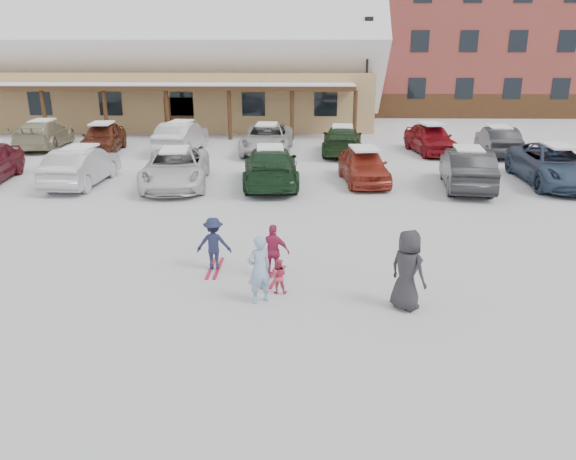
{
  "coord_description": "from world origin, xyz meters",
  "views": [
    {
      "loc": [
        0.64,
        -11.81,
        5.23
      ],
      "look_at": [
        0.3,
        1.0,
        1.0
      ],
      "focal_mm": 35.0,
      "sensor_mm": 36.0,
      "label": 1
    }
  ],
  "objects_px": {
    "child_magenta": "(274,251)",
    "parked_car_2": "(176,168)",
    "parked_car_4": "(364,165)",
    "parked_car_10": "(267,139)",
    "bystander_dark": "(408,270)",
    "parked_car_13": "(498,141)",
    "lamp_post": "(367,69)",
    "parked_car_7": "(44,134)",
    "alpine_hotel": "(471,1)",
    "day_lodge": "(163,65)",
    "parked_car_6": "(557,165)",
    "parked_car_11": "(342,140)",
    "adult_skier": "(259,269)",
    "parked_car_1": "(81,166)",
    "parked_car_3": "(270,166)",
    "parked_car_8": "(103,138)",
    "parked_car_12": "(431,139)",
    "parked_car_9": "(181,137)",
    "child_navy": "(214,244)",
    "toddler_red": "(278,276)",
    "parked_car_5": "(467,168)"
  },
  "relations": [
    {
      "from": "parked_car_9",
      "to": "parked_car_13",
      "type": "bearing_deg",
      "value": -176.1
    },
    {
      "from": "child_magenta",
      "to": "parked_car_2",
      "type": "relative_size",
      "value": 0.25
    },
    {
      "from": "parked_car_7",
      "to": "alpine_hotel",
      "type": "bearing_deg",
      "value": -149.28
    },
    {
      "from": "lamp_post",
      "to": "parked_car_1",
      "type": "bearing_deg",
      "value": -130.27
    },
    {
      "from": "adult_skier",
      "to": "lamp_post",
      "type": "bearing_deg",
      "value": -132.83
    },
    {
      "from": "parked_car_9",
      "to": "lamp_post",
      "type": "bearing_deg",
      "value": -137.65
    },
    {
      "from": "parked_car_1",
      "to": "parked_car_4",
      "type": "relative_size",
      "value": 1.11
    },
    {
      "from": "alpine_hotel",
      "to": "parked_car_10",
      "type": "bearing_deg",
      "value": -125.77
    },
    {
      "from": "bystander_dark",
      "to": "parked_car_11",
      "type": "distance_m",
      "value": 17.47
    },
    {
      "from": "parked_car_2",
      "to": "parked_car_10",
      "type": "height_order",
      "value": "parked_car_10"
    },
    {
      "from": "adult_skier",
      "to": "parked_car_12",
      "type": "relative_size",
      "value": 0.34
    },
    {
      "from": "day_lodge",
      "to": "parked_car_6",
      "type": "distance_m",
      "value": 26.69
    },
    {
      "from": "lamp_post",
      "to": "child_magenta",
      "type": "distance_m",
      "value": 24.54
    },
    {
      "from": "child_navy",
      "to": "parked_car_3",
      "type": "relative_size",
      "value": 0.25
    },
    {
      "from": "parked_car_12",
      "to": "parked_car_2",
      "type": "bearing_deg",
      "value": -154.94
    },
    {
      "from": "parked_car_11",
      "to": "parked_car_10",
      "type": "bearing_deg",
      "value": 1.71
    },
    {
      "from": "parked_car_13",
      "to": "parked_car_5",
      "type": "bearing_deg",
      "value": 69.48
    },
    {
      "from": "adult_skier",
      "to": "parked_car_8",
      "type": "bearing_deg",
      "value": -93.96
    },
    {
      "from": "bystander_dark",
      "to": "parked_car_13",
      "type": "xyz_separation_m",
      "value": [
        7.51,
        17.41,
        -0.15
      ]
    },
    {
      "from": "parked_car_2",
      "to": "parked_car_10",
      "type": "distance_m",
      "value": 7.76
    },
    {
      "from": "bystander_dark",
      "to": "lamp_post",
      "type": "bearing_deg",
      "value": -45.6
    },
    {
      "from": "bystander_dark",
      "to": "parked_car_7",
      "type": "bearing_deg",
      "value": -1.36
    },
    {
      "from": "parked_car_5",
      "to": "parked_car_7",
      "type": "xyz_separation_m",
      "value": [
        -20.03,
        8.34,
        -0.04
      ]
    },
    {
      "from": "child_navy",
      "to": "parked_car_5",
      "type": "distance_m",
      "value": 11.9
    },
    {
      "from": "bystander_dark",
      "to": "parked_car_1",
      "type": "height_order",
      "value": "bystander_dark"
    },
    {
      "from": "lamp_post",
      "to": "parked_car_11",
      "type": "relative_size",
      "value": 1.42
    },
    {
      "from": "parked_car_1",
      "to": "parked_car_6",
      "type": "relative_size",
      "value": 0.81
    },
    {
      "from": "adult_skier",
      "to": "parked_car_6",
      "type": "distance_m",
      "value": 15.46
    },
    {
      "from": "parked_car_7",
      "to": "parked_car_10",
      "type": "height_order",
      "value": "parked_car_7"
    },
    {
      "from": "day_lodge",
      "to": "parked_car_11",
      "type": "bearing_deg",
      "value": -44.95
    },
    {
      "from": "alpine_hotel",
      "to": "adult_skier",
      "type": "relative_size",
      "value": 20.99
    },
    {
      "from": "parked_car_2",
      "to": "parked_car_9",
      "type": "xyz_separation_m",
      "value": [
        -1.29,
        7.24,
        0.06
      ]
    },
    {
      "from": "bystander_dark",
      "to": "parked_car_9",
      "type": "bearing_deg",
      "value": -16.41
    },
    {
      "from": "alpine_hotel",
      "to": "parked_car_7",
      "type": "bearing_deg",
      "value": -143.5
    },
    {
      "from": "toddler_red",
      "to": "adult_skier",
      "type": "bearing_deg",
      "value": 52.89
    },
    {
      "from": "adult_skier",
      "to": "parked_car_1",
      "type": "bearing_deg",
      "value": -85.39
    },
    {
      "from": "parked_car_4",
      "to": "parked_car_9",
      "type": "relative_size",
      "value": 0.86
    },
    {
      "from": "toddler_red",
      "to": "child_navy",
      "type": "height_order",
      "value": "child_navy"
    },
    {
      "from": "parked_car_6",
      "to": "parked_car_12",
      "type": "bearing_deg",
      "value": 120.09
    },
    {
      "from": "parked_car_3",
      "to": "parked_car_6",
      "type": "relative_size",
      "value": 0.93
    },
    {
      "from": "lamp_post",
      "to": "adult_skier",
      "type": "relative_size",
      "value": 4.57
    },
    {
      "from": "parked_car_4",
      "to": "parked_car_10",
      "type": "xyz_separation_m",
      "value": [
        -4.25,
        6.35,
        0.04
      ]
    },
    {
      "from": "parked_car_5",
      "to": "parked_car_8",
      "type": "relative_size",
      "value": 1.07
    },
    {
      "from": "bystander_dark",
      "to": "parked_car_6",
      "type": "height_order",
      "value": "bystander_dark"
    },
    {
      "from": "day_lodge",
      "to": "adult_skier",
      "type": "xyz_separation_m",
      "value": [
        8.74,
        -28.86,
        -3.19
      ]
    },
    {
      "from": "parked_car_8",
      "to": "parked_car_13",
      "type": "bearing_deg",
      "value": -6.47
    },
    {
      "from": "bystander_dark",
      "to": "parked_car_11",
      "type": "bearing_deg",
      "value": -41.01
    },
    {
      "from": "parked_car_1",
      "to": "parked_car_3",
      "type": "xyz_separation_m",
      "value": [
        7.38,
        0.13,
        0.01
      ]
    },
    {
      "from": "adult_skier",
      "to": "parked_car_11",
      "type": "relative_size",
      "value": 0.31
    },
    {
      "from": "parked_car_11",
      "to": "parked_car_7",
      "type": "bearing_deg",
      "value": -0.62
    }
  ]
}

